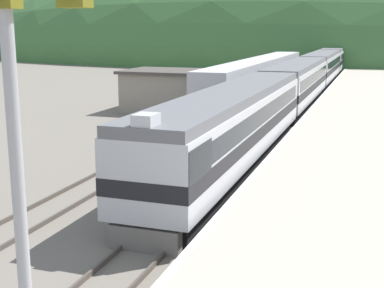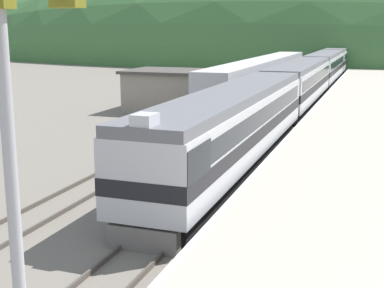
# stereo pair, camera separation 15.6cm
# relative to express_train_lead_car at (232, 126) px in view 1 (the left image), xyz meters

# --- Properties ---
(track_main) EXTENTS (1.52, 180.00, 0.16)m
(track_main) POSITION_rel_express_train_lead_car_xyz_m (0.00, 46.81, -2.03)
(track_main) COLOR #4C443D
(track_main) RESTS_ON ground
(track_siding) EXTENTS (1.52, 180.00, 0.16)m
(track_siding) POSITION_rel_express_train_lead_car_xyz_m (-4.92, 46.81, -2.03)
(track_siding) COLOR #4C443D
(track_siding) RESTS_ON ground
(platform) EXTENTS (6.83, 140.00, 0.91)m
(platform) POSITION_rel_express_train_lead_car_xyz_m (5.23, 26.81, -1.66)
(platform) COLOR #ADA393
(platform) RESTS_ON ground
(distant_hills) EXTENTS (197.52, 88.88, 53.84)m
(distant_hills) POSITION_rel_express_train_lead_car_xyz_m (0.00, 101.77, -2.11)
(distant_hills) COLOR #3D6B38
(distant_hills) RESTS_ON ground
(station_shed) EXTENTS (7.45, 5.64, 3.38)m
(station_shed) POSITION_rel_express_train_lead_car_xyz_m (-9.52, 16.39, -0.40)
(station_shed) COLOR gray
(station_shed) RESTS_ON ground
(express_train_lead_car) EXTENTS (3.00, 21.40, 4.22)m
(express_train_lead_car) POSITION_rel_express_train_lead_car_xyz_m (0.00, 0.00, 0.00)
(express_train_lead_car) COLOR black
(express_train_lead_car) RESTS_ON ground
(carriage_second) EXTENTS (2.99, 19.39, 3.86)m
(carriage_second) POSITION_rel_express_train_lead_car_xyz_m (0.00, 21.51, -0.01)
(carriage_second) COLOR black
(carriage_second) RESTS_ON ground
(carriage_third) EXTENTS (2.99, 19.39, 3.86)m
(carriage_third) POSITION_rel_express_train_lead_car_xyz_m (0.00, 41.78, -0.01)
(carriage_third) COLOR black
(carriage_third) RESTS_ON ground
(carriage_fourth) EXTENTS (2.99, 19.39, 3.86)m
(carriage_fourth) POSITION_rel_express_train_lead_car_xyz_m (0.00, 62.06, -0.01)
(carriage_fourth) COLOR black
(carriage_fourth) RESTS_ON ground
(carriage_fifth) EXTENTS (2.99, 19.39, 3.86)m
(carriage_fifth) POSITION_rel_express_train_lead_car_xyz_m (0.00, 82.33, -0.01)
(carriage_fifth) COLOR black
(carriage_fifth) RESTS_ON ground
(siding_train) EXTENTS (2.90, 35.65, 3.66)m
(siding_train) POSITION_rel_express_train_lead_car_xyz_m (-4.92, 29.26, -0.22)
(siding_train) COLOR black
(siding_train) RESTS_ON ground
(signal_mast_main) EXTENTS (3.30, 0.42, 8.96)m
(signal_mast_main) POSITION_rel_express_train_lead_car_xyz_m (1.46, -17.96, 4.08)
(signal_mast_main) COLOR #9E9EA3
(signal_mast_main) RESTS_ON ground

